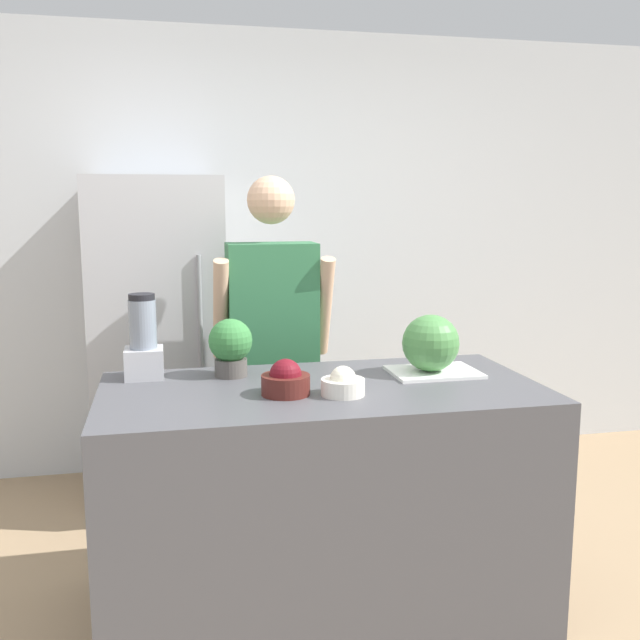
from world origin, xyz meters
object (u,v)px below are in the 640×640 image
Objects in this scene: bowl_cream at (343,384)px; refrigerator at (159,338)px; blender at (143,343)px; watermelon at (431,343)px; potted_plant at (231,346)px; person at (273,353)px; bowl_cherries at (286,381)px.

refrigerator is at bearing 113.82° from bowl_cream.
watermelon is at bearing -9.42° from blender.
refrigerator is at bearing 130.52° from watermelon.
bowl_cream is 0.83m from blender.
watermelon reaches higher than potted_plant.
blender reaches higher than bowl_cream.
blender is at bearing 149.49° from bowl_cream.
watermelon is at bearing -49.48° from refrigerator.
person is 0.90m from bowl_cream.
person is 10.83× the size of bowl_cream.
watermelon reaches higher than bowl_cherries.
bowl_cherries is at bearing -35.87° from blender.
refrigerator reaches higher than watermelon.
person reaches higher than bowl_cherries.
bowl_cream is 0.68× the size of potted_plant.
refrigerator is at bearing 104.50° from potted_plant.
watermelon is 0.49m from bowl_cream.
potted_plant is at bearing -7.65° from blender.
bowl_cherries is (-0.08, -0.84, 0.07)m from person.
person is 0.60m from potted_plant.
refrigerator is 1.68m from watermelon.
person is at bearing -48.41° from refrigerator.
bowl_cream is at bearing -66.18° from refrigerator.
potted_plant is (-0.37, 0.37, 0.08)m from bowl_cream.
refrigerator is 1.64m from bowl_cream.
bowl_cream is (0.20, -0.05, -0.01)m from bowl_cherries.
refrigerator is 1.52m from bowl_cherries.
potted_plant is at bearing 117.67° from bowl_cherries.
refrigerator is 5.14× the size of blender.
watermelon is 1.15m from blender.
blender is (-0.05, -1.08, 0.18)m from refrigerator.
person is 0.85m from bowl_cherries.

